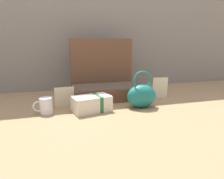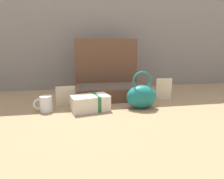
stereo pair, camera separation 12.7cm
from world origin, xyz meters
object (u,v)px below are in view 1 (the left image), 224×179
(teal_pouch_handbag, at_px, (142,95))
(poster_card_right, at_px, (65,97))
(info_card_left, at_px, (160,88))
(cream_toiletry_bag, at_px, (92,103))
(open_suitcase, at_px, (106,85))
(coffee_mug, at_px, (46,106))

(teal_pouch_handbag, relative_size, poster_card_right, 1.84)
(info_card_left, bearing_deg, cream_toiletry_bag, -155.99)
(open_suitcase, xyz_separation_m, poster_card_right, (-0.31, -0.17, -0.03))
(info_card_left, distance_m, poster_card_right, 0.68)
(info_card_left, bearing_deg, open_suitcase, 166.07)
(poster_card_right, bearing_deg, info_card_left, -4.54)
(teal_pouch_handbag, distance_m, info_card_left, 0.27)
(info_card_left, relative_size, poster_card_right, 1.22)
(coffee_mug, height_order, info_card_left, info_card_left)
(open_suitcase, height_order, coffee_mug, open_suitcase)
(open_suitcase, relative_size, teal_pouch_handbag, 2.12)
(open_suitcase, relative_size, cream_toiletry_bag, 2.05)
(open_suitcase, relative_size, coffee_mug, 4.48)
(cream_toiletry_bag, height_order, coffee_mug, same)
(poster_card_right, bearing_deg, cream_toiletry_bag, -46.54)
(cream_toiletry_bag, relative_size, info_card_left, 1.56)
(cream_toiletry_bag, bearing_deg, poster_card_right, 139.11)
(info_card_left, height_order, poster_card_right, info_card_left)
(poster_card_right, bearing_deg, coffee_mug, -142.68)
(teal_pouch_handbag, distance_m, cream_toiletry_bag, 0.31)
(cream_toiletry_bag, height_order, poster_card_right, poster_card_right)
(teal_pouch_handbag, bearing_deg, open_suitcase, 115.01)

